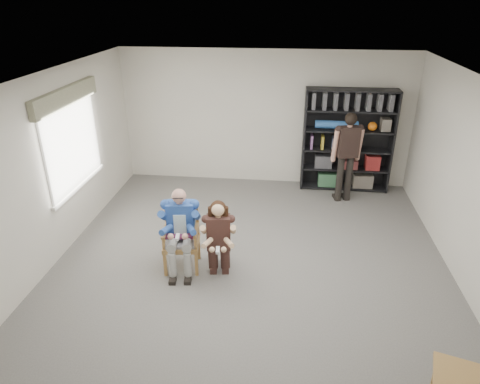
% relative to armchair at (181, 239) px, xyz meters
% --- Properties ---
extents(room_shell, '(6.00, 7.00, 2.80)m').
position_rel_armchair_xyz_m(room_shell, '(1.01, -0.06, 0.90)').
color(room_shell, silver).
rests_on(room_shell, ground).
extents(floor, '(6.00, 7.00, 0.01)m').
position_rel_armchair_xyz_m(floor, '(1.01, -0.06, -0.50)').
color(floor, '#605D59').
rests_on(floor, ground).
extents(window_left, '(0.16, 2.00, 1.75)m').
position_rel_armchair_xyz_m(window_left, '(-1.94, 0.94, 1.13)').
color(window_left, white).
rests_on(window_left, room_shell).
extents(armchair, '(0.64, 0.62, 0.99)m').
position_rel_armchair_xyz_m(armchair, '(0.00, 0.00, 0.00)').
color(armchair, '#AB7A48').
rests_on(armchair, floor).
extents(seated_man, '(0.65, 0.84, 1.29)m').
position_rel_armchair_xyz_m(seated_man, '(0.00, 0.00, 0.15)').
color(seated_man, navy).
rests_on(seated_man, floor).
extents(kneeling_woman, '(0.59, 0.85, 1.18)m').
position_rel_armchair_xyz_m(kneeling_woman, '(0.58, -0.12, 0.09)').
color(kneeling_woman, '#321D19').
rests_on(kneeling_woman, floor).
extents(bookshelf, '(1.80, 0.38, 2.10)m').
position_rel_armchair_xyz_m(bookshelf, '(2.71, 3.22, 0.55)').
color(bookshelf, black).
rests_on(bookshelf, floor).
extents(standing_man, '(0.61, 0.44, 1.78)m').
position_rel_armchair_xyz_m(standing_man, '(2.64, 2.62, 0.39)').
color(standing_man, black).
rests_on(standing_man, floor).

